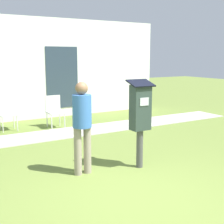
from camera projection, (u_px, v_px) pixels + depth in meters
name	position (u px, v px, depth m)	size (l,w,h in m)	color
ground_plane	(138.00, 199.00, 4.43)	(40.00, 40.00, 0.00)	olive
sidewalk	(45.00, 136.00, 7.88)	(12.00, 1.10, 0.02)	#B7B2A8
building_facade	(18.00, 69.00, 9.60)	(10.00, 0.26, 3.20)	white
parking_meter	(140.00, 112.00, 5.51)	(0.44, 0.31, 1.59)	#4C4C4C
person_standing	(82.00, 121.00, 5.21)	(0.32, 0.32, 1.58)	gray
outdoor_chair_left	(7.00, 111.00, 8.48)	(0.44, 0.44, 0.90)	silver
outdoor_chair_middle	(54.00, 109.00, 8.80)	(0.44, 0.44, 0.90)	silver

